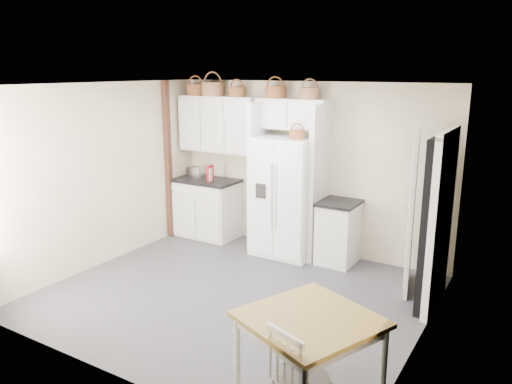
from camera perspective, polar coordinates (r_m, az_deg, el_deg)
The scene contains 28 objects.
floor at distance 6.44m, azimuth -2.41°, elevation -11.65°, with size 4.50×4.50×0.00m, color #3B3A42.
ceiling at distance 5.82m, azimuth -2.68°, elevation 12.13°, with size 4.50×4.50×0.00m, color white.
wall_back at distance 7.70m, azimuth 5.74°, elevation 2.77°, with size 4.50×4.50×0.00m, color tan.
wall_left at distance 7.46m, azimuth -17.10°, elevation 1.85°, with size 4.00×4.00×0.00m, color tan.
wall_right at distance 5.15m, azimuth 18.84°, elevation -3.56°, with size 4.00×4.00×0.00m, color tan.
refrigerator at distance 7.55m, azimuth 3.49°, elevation -0.53°, with size 0.93×0.75×1.80m, color white.
base_cab_left at distance 8.49m, azimuth -5.53°, elevation -1.91°, with size 1.02×0.64×0.95m, color silver.
base_cab_right at distance 7.39m, azimuth 9.39°, elevation -4.70°, with size 0.50×0.61×0.89m, color silver.
dining_table at distance 4.41m, azimuth 6.04°, elevation -18.74°, with size 0.98×0.98×0.82m, color olive.
windsor_chair at distance 4.12m, azimuth 5.25°, elevation -20.38°, with size 0.45×0.41×0.92m, color silver.
counter_left at distance 8.37m, azimuth -5.61°, elevation 1.34°, with size 1.06×0.69×0.04m, color black.
counter_right at distance 7.26m, azimuth 9.53°, elevation -1.23°, with size 0.54×0.65×0.04m, color black.
toaster at distance 8.48m, azimuth -6.96°, elevation 2.27°, with size 0.27×0.16×0.19m, color silver.
cookbook_red at distance 8.20m, azimuth -5.26°, elevation 2.16°, with size 0.04×0.17×0.25m, color #A60E17.
cookbook_cream at distance 8.20m, azimuth -5.21°, elevation 2.03°, with size 0.03×0.15×0.22m, color beige.
basket_upper_a at distance 8.45m, azimuth -6.91°, elevation 11.52°, with size 0.32×0.32×0.18m, color brown.
basket_upper_b at distance 8.24m, azimuth -4.97°, elevation 11.65°, with size 0.37×0.37×0.22m, color brown.
basket_upper_c at distance 7.98m, azimuth -2.21°, elevation 11.37°, with size 0.26×0.26×0.15m, color brown.
basket_bridge_a at distance 7.62m, azimuth 2.21°, elevation 11.35°, with size 0.32×0.32×0.18m, color brown.
basket_bridge_b at distance 7.37m, azimuth 6.14°, elevation 11.14°, with size 0.29×0.29×0.16m, color brown.
basket_fridge_b at distance 7.19m, azimuth 4.70°, elevation 6.53°, with size 0.23×0.23×0.12m, color brown.
upper_cabinet at distance 8.22m, azimuth -4.24°, elevation 7.74°, with size 1.40×0.34×0.90m, color silver.
bridge_cabinet at distance 7.50m, azimuth 4.28°, elevation 8.87°, with size 1.12×0.34×0.45m, color silver.
fridge_panel_left at distance 7.78m, azimuth 0.36°, elevation 1.82°, with size 0.08×0.60×2.30m, color silver.
fridge_panel_right at distance 7.32m, azimuth 7.24°, elevation 0.94°, with size 0.08×0.60×2.30m, color silver.
trim_post at distance 8.36m, azimuth -10.01°, elevation 3.52°, with size 0.09×0.09×2.60m, color #361C11.
doorway_void at distance 6.18m, azimuth 19.89°, elevation -3.42°, with size 0.18×0.85×2.05m, color black.
door_slab at distance 6.57m, azimuth 17.42°, elevation -2.23°, with size 0.80×0.04×2.05m, color white.
Camera 1 is at (3.23, -4.83, 2.78)m, focal length 35.00 mm.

